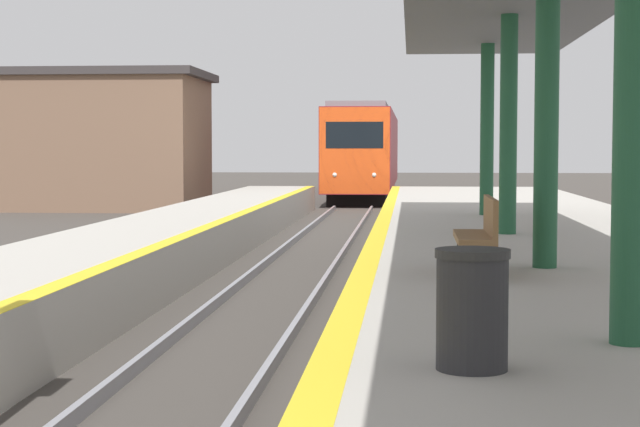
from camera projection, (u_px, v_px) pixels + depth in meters
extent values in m
cube|color=black|center=(366.00, 190.00, 53.11)|extent=(2.40, 20.05, 0.55)
cube|color=maroon|center=(366.00, 150.00, 52.99)|extent=(2.83, 22.28, 3.47)
cube|color=#E54C19|center=(355.00, 151.00, 41.99)|extent=(2.77, 0.16, 3.40)
cube|color=black|center=(354.00, 135.00, 41.89)|extent=(2.26, 0.06, 1.04)
cube|color=slate|center=(366.00, 112.00, 52.87)|extent=(2.40, 21.16, 0.24)
sphere|color=white|center=(335.00, 175.00, 42.06)|extent=(0.18, 0.18, 0.18)
sphere|color=white|center=(374.00, 175.00, 41.93)|extent=(0.18, 0.18, 0.18)
cylinder|color=#1E5133|center=(634.00, 96.00, 8.12)|extent=(0.30, 0.30, 3.80)
cylinder|color=#1E5133|center=(547.00, 116.00, 13.33)|extent=(0.30, 0.30, 3.80)
cylinder|color=#1E5133|center=(508.00, 125.00, 18.54)|extent=(0.30, 0.30, 3.80)
cylinder|color=#1E5133|center=(487.00, 130.00, 23.76)|extent=(0.30, 0.30, 3.80)
cylinder|color=#262628|center=(472.00, 314.00, 7.26)|extent=(0.49, 0.49, 0.77)
cylinder|color=#262626|center=(473.00, 253.00, 7.24)|extent=(0.51, 0.51, 0.06)
cube|color=brown|center=(474.00, 238.00, 12.71)|extent=(0.44, 1.60, 0.08)
cube|color=brown|center=(491.00, 216.00, 12.68)|extent=(0.06, 1.60, 0.44)
cube|color=#262628|center=(477.00, 263.00, 12.09)|extent=(0.35, 0.08, 0.40)
cube|color=#262628|center=(471.00, 252.00, 13.36)|extent=(0.35, 0.08, 0.40)
cube|color=brown|center=(51.00, 144.00, 42.07)|extent=(11.76, 5.63, 5.07)
cube|color=#383333|center=(50.00, 76.00, 41.90)|extent=(12.35, 5.91, 0.30)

